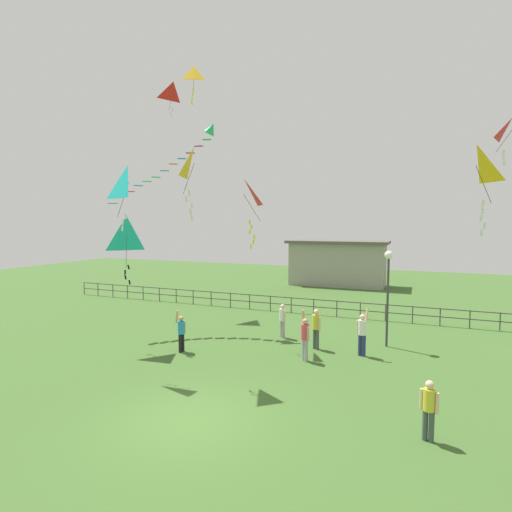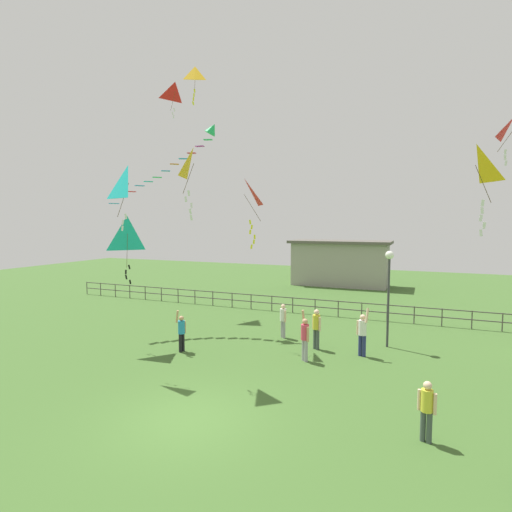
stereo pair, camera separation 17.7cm
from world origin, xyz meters
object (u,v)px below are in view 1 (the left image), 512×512
at_px(person_5, 181,331).
at_px(kite_4, 512,131).
at_px(kite_5, 174,92).
at_px(kite_6, 244,197).
at_px(streamer_kite, 203,136).
at_px(person_3, 305,336).
at_px(person_1, 283,318).
at_px(kite_3, 194,77).
at_px(kite_2, 194,166).
at_px(kite_0, 127,235).
at_px(kite_1, 476,169).
at_px(kite_7, 128,184).
at_px(lamppost, 388,277).
at_px(person_4, 316,326).
at_px(person_0, 362,331).
at_px(person_6, 429,406).

relative_size(person_5, kite_4, 1.00).
xyz_separation_m(kite_5, kite_6, (7.20, -5.42, -6.95)).
relative_size(kite_4, streamer_kite, 0.41).
bearing_deg(person_3, kite_4, 27.73).
height_order(person_1, kite_3, kite_3).
bearing_deg(kite_2, kite_6, 86.15).
height_order(kite_0, kite_5, kite_5).
distance_m(kite_1, kite_4, 6.11).
height_order(kite_1, kite_6, kite_1).
xyz_separation_m(person_1, person_5, (-3.28, -3.66, -0.02)).
relative_size(kite_7, streamer_kite, 0.54).
bearing_deg(lamppost, person_1, -174.53).
bearing_deg(kite_6, lamppost, 17.65).
distance_m(person_1, person_4, 2.20).
distance_m(kite_6, kite_7, 5.09).
height_order(kite_2, kite_4, kite_4).
bearing_deg(kite_2, kite_7, -171.61).
height_order(person_0, person_5, person_0).
bearing_deg(person_4, kite_4, 16.82).
bearing_deg(kite_3, kite_2, -59.33).
height_order(person_0, person_1, person_0).
relative_size(lamppost, streamer_kite, 0.95).
xyz_separation_m(person_0, kite_7, (-8.06, -4.40, 5.87)).
bearing_deg(kite_6, streamer_kite, 145.64).
bearing_deg(person_5, kite_2, -43.76).
relative_size(person_6, kite_1, 0.59).
xyz_separation_m(person_1, kite_5, (-8.53, 3.95, 12.65)).
distance_m(person_5, kite_6, 6.42).
xyz_separation_m(person_6, kite_4, (2.90, 8.41, 8.22)).
bearing_deg(person_6, lamppost, 101.62).
xyz_separation_m(kite_2, kite_7, (-2.61, -0.38, -0.59)).
bearing_deg(kite_4, streamer_kite, -178.91).
xyz_separation_m(person_6, kite_0, (-11.92, 3.18, 4.04)).
distance_m(person_3, person_5, 5.23).
bearing_deg(kite_3, kite_1, -24.75).
relative_size(kite_0, kite_4, 1.63).
xyz_separation_m(person_1, kite_1, (7.43, -4.36, 6.09)).
xyz_separation_m(person_4, kite_4, (7.29, 2.20, 8.11)).
height_order(person_6, kite_3, kite_3).
height_order(kite_4, kite_7, kite_4).
bearing_deg(kite_0, person_0, 16.76).
height_order(kite_5, kite_6, kite_5).
xyz_separation_m(person_0, kite_3, (-9.60, 2.97, 12.37)).
height_order(person_1, person_5, person_5).
relative_size(kite_4, kite_5, 0.87).
bearing_deg(kite_2, streamer_kite, 117.02).
relative_size(person_0, kite_1, 0.78).
distance_m(person_3, kite_7, 8.94).
bearing_deg(kite_5, kite_2, -53.06).
height_order(lamppost, kite_1, kite_1).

